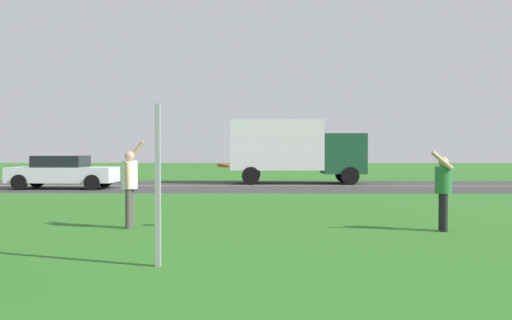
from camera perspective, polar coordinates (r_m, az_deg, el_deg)
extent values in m
plane|color=#2D6B23|center=(13.59, -0.05, -6.07)|extent=(120.00, 120.00, 0.00)
cube|color=#38383A|center=(25.71, 0.48, -2.73)|extent=(120.00, 8.90, 0.01)
cube|color=yellow|center=(25.71, 0.48, -2.72)|extent=(120.00, 0.16, 0.00)
cube|color=#93969B|center=(7.97, -10.23, -2.61)|extent=(0.07, 0.10, 2.34)
cylinder|color=silver|center=(12.03, -13.09, -1.51)|extent=(0.34, 0.34, 0.60)
sphere|color=tan|center=(12.02, -13.10, 0.40)|extent=(0.21, 0.21, 0.21)
cylinder|color=#4C4742|center=(12.16, -12.96, -4.91)|extent=(0.14, 0.14, 0.85)
cylinder|color=#4C4742|center=(12.00, -13.19, -4.99)|extent=(0.14, 0.14, 0.85)
cylinder|color=tan|center=(12.19, -12.52, 0.82)|extent=(0.42, 0.11, 0.51)
cylinder|color=tan|center=(11.84, -13.27, -1.63)|extent=(0.12, 0.10, 0.57)
cylinder|color=#287038|center=(11.94, 19.01, -2.00)|extent=(0.34, 0.34, 0.55)
sphere|color=tan|center=(11.93, 19.02, -0.19)|extent=(0.21, 0.21, 0.21)
cylinder|color=black|center=(11.91, 19.10, -5.23)|extent=(0.14, 0.14, 0.78)
cylinder|color=black|center=(12.08, 18.88, -5.15)|extent=(0.14, 0.14, 0.78)
cylinder|color=tan|center=(11.72, 18.90, -0.05)|extent=(0.46, 0.11, 0.41)
cylinder|color=tan|center=(12.13, 18.67, -2.04)|extent=(0.11, 0.10, 0.53)
cylinder|color=red|center=(11.59, -3.45, -0.58)|extent=(0.27, 0.27, 0.09)
torus|color=red|center=(11.59, -3.45, -0.62)|extent=(0.27, 0.27, 0.09)
cube|color=silver|center=(25.29, -19.50, -1.45)|extent=(4.50, 1.82, 0.66)
cube|color=black|center=(25.31, -19.72, -0.16)|extent=(2.10, 1.64, 0.52)
cylinder|color=black|center=(25.65, -15.55, -2.04)|extent=(0.66, 0.22, 0.66)
cylinder|color=black|center=(23.95, -16.77, -2.26)|extent=(0.66, 0.22, 0.66)
cylinder|color=black|center=(26.70, -21.94, -1.96)|extent=(0.66, 0.22, 0.66)
cylinder|color=black|center=(25.08, -23.53, -2.16)|extent=(0.66, 0.22, 0.66)
cube|color=#194C2D|center=(27.93, 9.08, 0.67)|extent=(2.10, 2.30, 2.00)
cube|color=silver|center=(27.66, 2.19, 1.57)|extent=(4.60, 2.30, 2.50)
cylinder|color=black|center=(29.07, 9.16, -1.45)|extent=(0.88, 0.26, 0.88)
cylinder|color=black|center=(26.90, 9.82, -1.65)|extent=(0.88, 0.26, 0.88)
cylinder|color=black|center=(28.79, -0.42, -1.46)|extent=(0.88, 0.26, 0.88)
cylinder|color=black|center=(26.60, -0.54, -1.66)|extent=(0.88, 0.26, 0.88)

